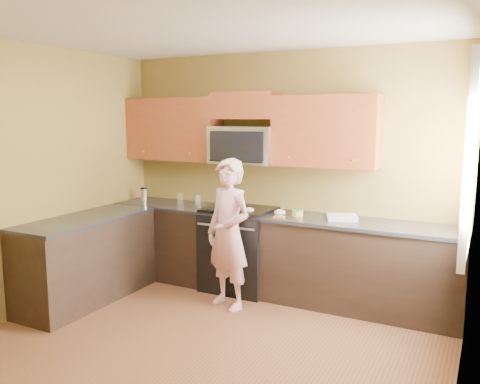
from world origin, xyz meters
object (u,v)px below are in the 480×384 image
Objects in this scene: woman at (229,234)px; frying_pan at (228,210)px; butter_tub at (297,216)px; travel_mug at (144,201)px; microwave at (244,163)px; stove at (239,249)px.

woman is 3.13× the size of frying_pan.
butter_tub is at bearing 26.93° from frying_pan.
travel_mug is (-2.06, -0.00, 0.00)m from butter_tub.
woman is 12.82× the size of butter_tub.
woman is at bearing -46.40° from frying_pan.
microwave reaches higher than butter_tub.
woman reaches higher than travel_mug.
microwave reaches higher than travel_mug.
microwave is 1.52× the size of frying_pan.
frying_pan is 2.91× the size of travel_mug.
stove is at bearing 78.41° from frying_pan.
microwave is 4.43× the size of travel_mug.
stove is 0.82m from butter_tub.
microwave reaches higher than frying_pan.
microwave is at bearing 171.83° from butter_tub.
frying_pan reaches higher than butter_tub.
travel_mug is (-1.37, -0.10, -0.53)m from microwave.
microwave reaches higher than woman.
butter_tub reaches higher than stove.
stove is 1.44m from travel_mug.
microwave is 1.47m from travel_mug.
woman is 9.11× the size of travel_mug.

